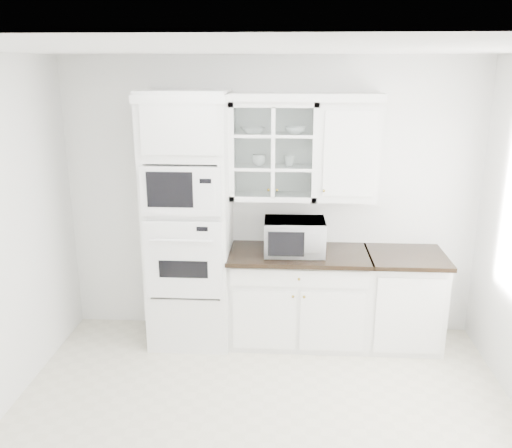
{
  "coord_description": "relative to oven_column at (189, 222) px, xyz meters",
  "views": [
    {
      "loc": [
        0.18,
        -3.38,
        2.61
      ],
      "look_at": [
        -0.1,
        1.05,
        1.3
      ],
      "focal_mm": 38.0,
      "sensor_mm": 36.0,
      "label": 1
    }
  ],
  "objects": [
    {
      "name": "cup_a",
      "position": [
        0.65,
        0.17,
        0.56
      ],
      "size": [
        0.15,
        0.15,
        0.1
      ],
      "primitive_type": "imported",
      "rotation": [
        0.0,
        0.0,
        0.15
      ],
      "color": "white",
      "rests_on": "upper_cabinet_glass"
    },
    {
      "name": "room_shell",
      "position": [
        0.75,
        -0.99,
        0.58
      ],
      "size": [
        4.0,
        3.5,
        2.7
      ],
      "color": "white",
      "rests_on": "ground"
    },
    {
      "name": "bowl_b",
      "position": [
        0.97,
        0.16,
        0.84
      ],
      "size": [
        0.21,
        0.21,
        0.06
      ],
      "primitive_type": "imported",
      "rotation": [
        0.0,
        0.0,
        -0.13
      ],
      "color": "white",
      "rests_on": "upper_cabinet_glass"
    },
    {
      "name": "ground",
      "position": [
        0.75,
        -1.42,
        -1.19
      ],
      "size": [
        4.0,
        3.5,
        0.01
      ],
      "primitive_type": "cube",
      "color": "beige",
      "rests_on": "ground"
    },
    {
      "name": "cup_b",
      "position": [
        0.93,
        0.15,
        0.56
      ],
      "size": [
        0.11,
        0.11,
        0.09
      ],
      "primitive_type": "imported",
      "rotation": [
        0.0,
        0.0,
        0.03
      ],
      "color": "white",
      "rests_on": "upper_cabinet_glass"
    },
    {
      "name": "extra_base_cabinet",
      "position": [
        2.03,
        0.03,
        -0.74
      ],
      "size": [
        0.72,
        0.67,
        0.92
      ],
      "color": "white",
      "rests_on": "ground"
    },
    {
      "name": "countertop_microwave",
      "position": [
        0.98,
        -0.0,
        -0.12
      ],
      "size": [
        0.57,
        0.47,
        0.32
      ],
      "primitive_type": "imported",
      "rotation": [
        0.0,
        0.0,
        3.16
      ],
      "color": "white",
      "rests_on": "base_cabinet_run"
    },
    {
      "name": "upper_cabinet_solid",
      "position": [
        1.46,
        0.17,
        0.65
      ],
      "size": [
        0.55,
        0.33,
        0.9
      ],
      "primitive_type": "cube",
      "color": "white",
      "rests_on": "room_shell"
    },
    {
      "name": "oven_column",
      "position": [
        0.0,
        0.0,
        0.0
      ],
      "size": [
        0.76,
        0.68,
        2.4
      ],
      "color": "white",
      "rests_on": "ground"
    },
    {
      "name": "upper_cabinet_glass",
      "position": [
        0.78,
        0.17,
        0.65
      ],
      "size": [
        0.8,
        0.33,
        0.9
      ],
      "color": "white",
      "rests_on": "room_shell"
    },
    {
      "name": "bowl_a",
      "position": [
        0.58,
        0.16,
        0.84
      ],
      "size": [
        0.27,
        0.27,
        0.05
      ],
      "primitive_type": "imported",
      "rotation": [
        0.0,
        0.0,
        0.3
      ],
      "color": "white",
      "rests_on": "upper_cabinet_glass"
    },
    {
      "name": "crown_molding",
      "position": [
        0.68,
        0.14,
        1.14
      ],
      "size": [
        2.14,
        0.38,
        0.07
      ],
      "primitive_type": "cube",
      "color": "white",
      "rests_on": "room_shell"
    },
    {
      "name": "base_cabinet_run",
      "position": [
        1.03,
        0.03,
        -0.74
      ],
      "size": [
        1.32,
        0.67,
        0.92
      ],
      "color": "white",
      "rests_on": "ground"
    }
  ]
}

